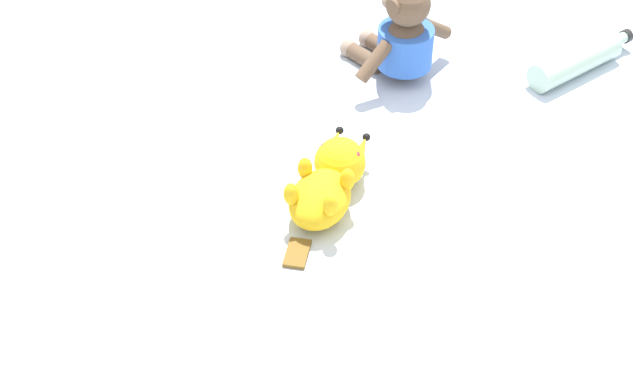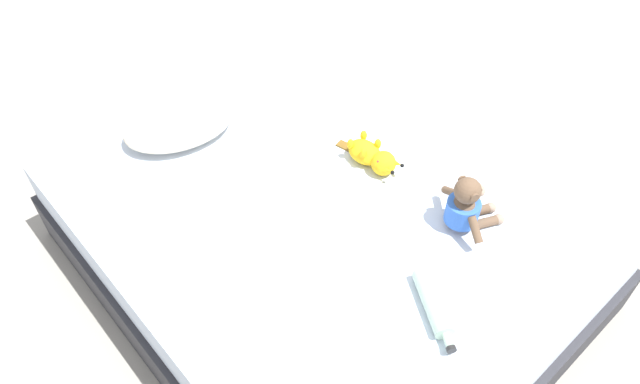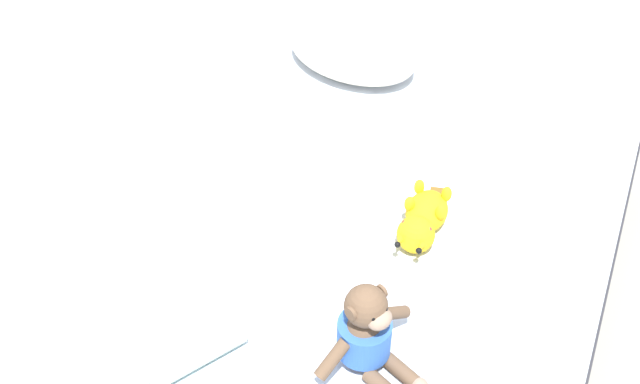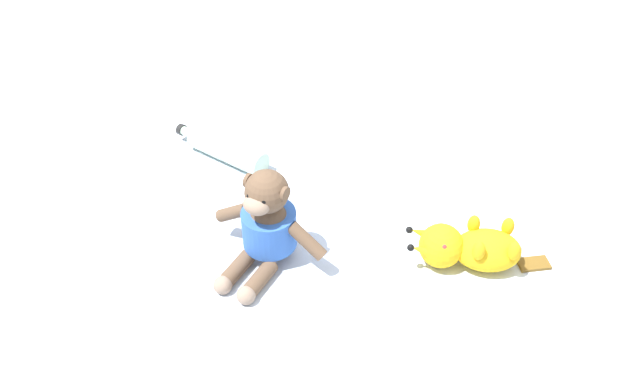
% 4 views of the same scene
% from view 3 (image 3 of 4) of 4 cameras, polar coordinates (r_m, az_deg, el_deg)
% --- Properties ---
extents(ground_plane, '(16.00, 16.00, 0.00)m').
position_cam_3_polar(ground_plane, '(2.50, 0.00, -8.31)').
color(ground_plane, '#9E998E').
extents(bed, '(1.60, 1.96, 0.43)m').
position_cam_3_polar(bed, '(2.34, 0.00, -4.95)').
color(bed, '#2D2D33').
rests_on(bed, ground_plane).
extents(pillow, '(0.53, 0.43, 0.12)m').
position_cam_3_polar(pillow, '(2.71, 2.36, 10.14)').
color(pillow, beige).
rests_on(pillow, bed).
extents(plush_monkey, '(0.25, 0.27, 0.24)m').
position_cam_3_polar(plush_monkey, '(1.76, 3.50, -10.33)').
color(plush_monkey, brown).
rests_on(plush_monkey, bed).
extents(plush_yellow_creature, '(0.11, 0.33, 0.10)m').
position_cam_3_polar(plush_yellow_creature, '(2.09, 7.44, -2.05)').
color(plush_yellow_creature, yellow).
rests_on(plush_yellow_creature, bed).
extents(glass_bottle, '(0.19, 0.28, 0.07)m').
position_cam_3_polar(glass_bottle, '(1.82, -9.28, -11.63)').
color(glass_bottle, '#B2D1B7').
rests_on(glass_bottle, bed).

